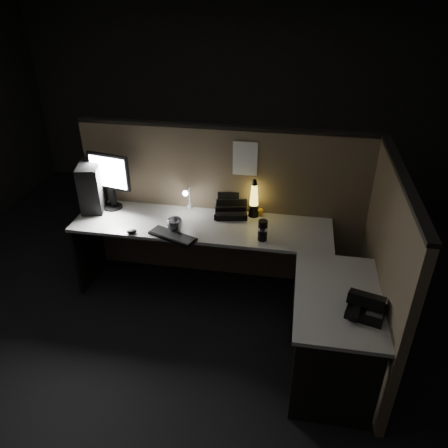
% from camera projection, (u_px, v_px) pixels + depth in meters
% --- Properties ---
extents(floor, '(6.00, 6.00, 0.00)m').
position_uv_depth(floor, '(206.00, 334.00, 3.71)').
color(floor, black).
rests_on(floor, ground).
extents(room_shell, '(6.00, 6.00, 6.00)m').
position_uv_depth(room_shell, '(201.00, 155.00, 2.90)').
color(room_shell, silver).
rests_on(room_shell, ground).
extents(partition_back, '(2.66, 0.06, 1.50)m').
position_uv_depth(partition_back, '(224.00, 206.00, 4.13)').
color(partition_back, brown).
rests_on(partition_back, ground).
extents(partition_right, '(0.06, 1.66, 1.50)m').
position_uv_depth(partition_right, '(382.00, 272.00, 3.22)').
color(partition_right, brown).
rests_on(partition_right, ground).
extents(desk, '(2.60, 1.60, 0.73)m').
position_uv_depth(desk, '(232.00, 264.00, 3.61)').
color(desk, '#B7B4AC').
rests_on(desk, ground).
extents(pc_tower, '(0.29, 0.45, 0.44)m').
position_uv_depth(pc_tower, '(93.00, 185.00, 4.06)').
color(pc_tower, black).
rests_on(pc_tower, desk).
extents(monitor, '(0.41, 0.18, 0.53)m').
position_uv_depth(monitor, '(109.00, 176.00, 3.99)').
color(monitor, black).
rests_on(monitor, desk).
extents(keyboard, '(0.45, 0.29, 0.02)m').
position_uv_depth(keyboard, '(173.00, 236.00, 3.68)').
color(keyboard, black).
rests_on(keyboard, desk).
extents(mouse, '(0.10, 0.09, 0.03)m').
position_uv_depth(mouse, '(132.00, 232.00, 3.73)').
color(mouse, black).
rests_on(mouse, desk).
extents(clip_lamp, '(0.05, 0.19, 0.24)m').
position_uv_depth(clip_lamp, '(188.00, 198.00, 4.01)').
color(clip_lamp, silver).
rests_on(clip_lamp, desk).
extents(organizer, '(0.32, 0.30, 0.21)m').
position_uv_depth(organizer, '(231.00, 209.00, 4.01)').
color(organizer, black).
rests_on(organizer, desk).
extents(lava_lamp, '(0.10, 0.10, 0.36)m').
position_uv_depth(lava_lamp, '(254.00, 201.00, 3.93)').
color(lava_lamp, black).
rests_on(lava_lamp, desk).
extents(travel_mug, '(0.08, 0.08, 0.18)m').
position_uv_depth(travel_mug, '(263.00, 230.00, 3.60)').
color(travel_mug, black).
rests_on(travel_mug, desk).
extents(steel_mug, '(0.17, 0.17, 0.11)m').
position_uv_depth(steel_mug, '(175.00, 225.00, 3.76)').
color(steel_mug, silver).
rests_on(steel_mug, desk).
extents(figurine, '(0.06, 0.06, 0.06)m').
position_uv_depth(figurine, '(261.00, 211.00, 3.98)').
color(figurine, gold).
rests_on(figurine, desk).
extents(pinned_paper, '(0.22, 0.00, 0.31)m').
position_uv_depth(pinned_paper, '(245.00, 159.00, 3.81)').
color(pinned_paper, white).
rests_on(pinned_paper, partition_back).
extents(desk_phone, '(0.28, 0.28, 0.14)m').
position_uv_depth(desk_phone, '(365.00, 306.00, 2.85)').
color(desk_phone, black).
rests_on(desk_phone, desk).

